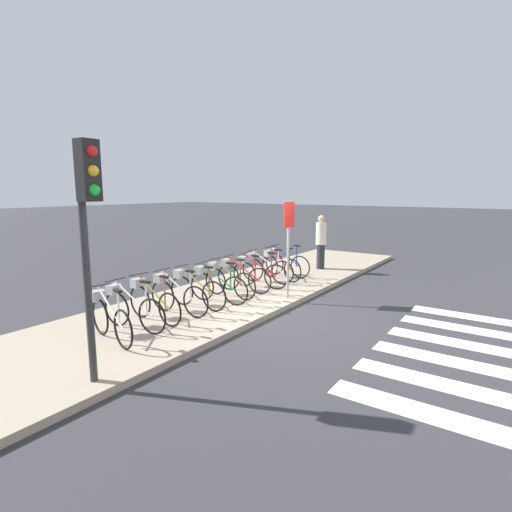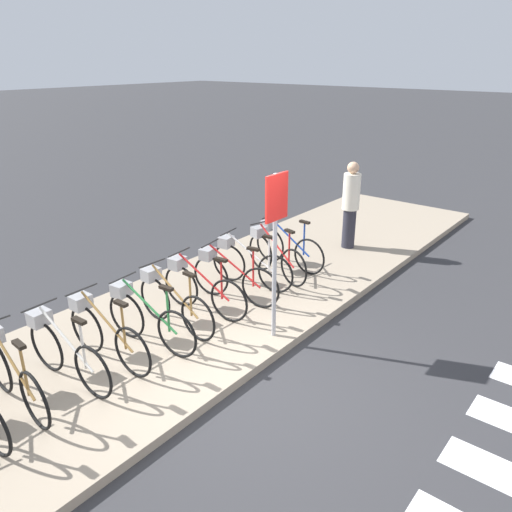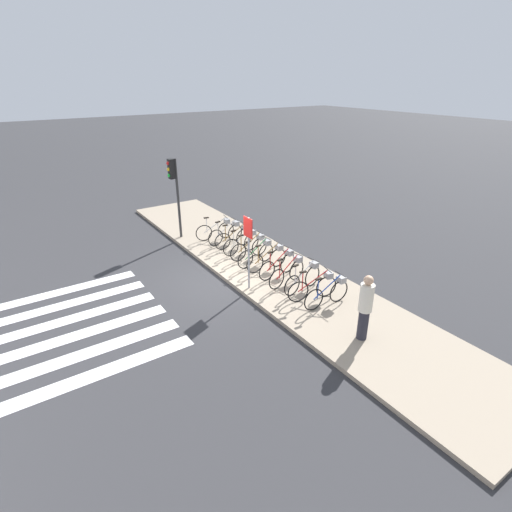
{
  "view_description": "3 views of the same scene",
  "coord_description": "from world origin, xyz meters",
  "views": [
    {
      "loc": [
        -7.11,
        -4.34,
        2.68
      ],
      "look_at": [
        0.3,
        0.75,
        1.19
      ],
      "focal_mm": 28.0,
      "sensor_mm": 36.0,
      "label": 1
    },
    {
      "loc": [
        -3.91,
        -3.33,
        3.75
      ],
      "look_at": [
        1.49,
        1.02,
        0.98
      ],
      "focal_mm": 35.0,
      "sensor_mm": 36.0,
      "label": 2
    },
    {
      "loc": [
        10.13,
        -5.61,
        6.15
      ],
      "look_at": [
        1.32,
        0.33,
        1.32
      ],
      "focal_mm": 28.0,
      "sensor_mm": 36.0,
      "label": 3
    }
  ],
  "objects": [
    {
      "name": "pedestrian",
      "position": [
        4.74,
        1.22,
        1.05
      ],
      "size": [
        0.34,
        0.34,
        1.75
      ],
      "color": "#23232D",
      "rests_on": "sidewalk"
    },
    {
      "name": "parked_bicycle_3",
      "position": [
        -1.41,
        1.62,
        0.55
      ],
      "size": [
        0.46,
        1.58,
        0.97
      ],
      "color": "black",
      "rests_on": "sidewalk"
    },
    {
      "name": "parked_bicycle_7",
      "position": [
        0.84,
        1.6,
        0.55
      ],
      "size": [
        0.46,
        1.58,
        0.97
      ],
      "color": "black",
      "rests_on": "sidewalk"
    },
    {
      "name": "parked_bicycle_5",
      "position": [
        -0.28,
        1.5,
        0.55
      ],
      "size": [
        0.46,
        1.58,
        0.97
      ],
      "color": "black",
      "rests_on": "sidewalk"
    },
    {
      "name": "sidewalk",
      "position": [
        0.0,
        1.63,
        0.06
      ],
      "size": [
        17.41,
        3.26,
        0.12
      ],
      "color": "gray",
      "rests_on": "ground_plane"
    },
    {
      "name": "parked_bicycle_4",
      "position": [
        -0.86,
        1.6,
        0.55
      ],
      "size": [
        0.46,
        1.58,
        0.97
      ],
      "color": "black",
      "rests_on": "sidewalk"
    },
    {
      "name": "parked_bicycle_11",
      "position": [
        3.11,
        1.64,
        0.55
      ],
      "size": [
        0.46,
        1.58,
        0.97
      ],
      "color": "black",
      "rests_on": "sidewalk"
    },
    {
      "name": "parked_bicycle_10",
      "position": [
        2.62,
        1.55,
        0.55
      ],
      "size": [
        0.55,
        1.54,
        0.97
      ],
      "color": "black",
      "rests_on": "sidewalk"
    },
    {
      "name": "parked_bicycle_8",
      "position": [
        1.43,
        1.51,
        0.55
      ],
      "size": [
        0.46,
        1.57,
        0.97
      ],
      "color": "black",
      "rests_on": "sidewalk"
    },
    {
      "name": "parked_bicycle_6",
      "position": [
        0.26,
        1.58,
        0.55
      ],
      "size": [
        0.46,
        1.58,
        0.97
      ],
      "color": "black",
      "rests_on": "sidewalk"
    },
    {
      "name": "sign_post",
      "position": [
        0.98,
        0.29,
        1.68
      ],
      "size": [
        0.44,
        0.07,
        2.29
      ],
      "color": "#99999E",
      "rests_on": "sidewalk"
    },
    {
      "name": "parked_bicycle_2",
      "position": [
        -2.02,
        1.65,
        0.55
      ],
      "size": [
        0.46,
        1.58,
        0.97
      ],
      "color": "black",
      "rests_on": "sidewalk"
    },
    {
      "name": "parked_bicycle_9",
      "position": [
        2.02,
        1.65,
        0.55
      ],
      "size": [
        0.46,
        1.57,
        0.97
      ],
      "color": "black",
      "rests_on": "sidewalk"
    },
    {
      "name": "ground_plane",
      "position": [
        0.0,
        0.0,
        0.0
      ],
      "size": [
        120.0,
        120.0,
        0.0
      ],
      "primitive_type": "plane",
      "color": "#2D2D30"
    }
  ]
}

